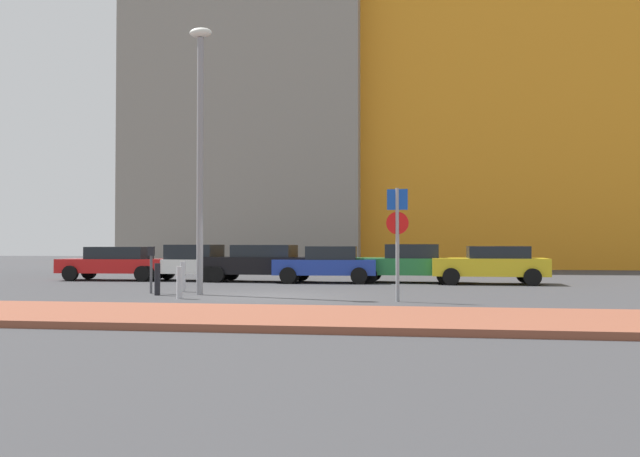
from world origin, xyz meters
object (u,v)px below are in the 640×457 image
object	(u,v)px
parked_car_white	(190,262)
parking_meter	(151,263)
parked_car_black	(261,262)
parked_car_red	(116,262)
parked_car_green	(409,263)
traffic_bollard_near	(180,283)
parking_sign_post	(397,230)
parked_car_yellow	(491,264)
traffic_bollard_mid	(157,279)
street_lamp	(200,140)
parked_car_blue	(327,264)
traffic_bollard_far	(183,277)

from	to	relation	value
parked_car_white	parking_meter	distance (m)	7.10
parked_car_black	parking_meter	size ratio (longest dim) A/B	3.16
parked_car_red	parked_car_white	world-z (taller)	parked_car_white
parked_car_green	traffic_bollard_near	distance (m)	10.75
parking_sign_post	traffic_bollard_near	world-z (taller)	parking_sign_post
parked_car_red	parked_car_yellow	bearing A→B (deg)	-1.45
traffic_bollard_mid	parked_car_green	bearing A→B (deg)	46.32
parked_car_red	street_lamp	bearing A→B (deg)	-49.48
parked_car_red	parked_car_white	bearing A→B (deg)	1.60
parked_car_red	traffic_bollard_mid	bearing A→B (deg)	-56.78
parked_car_black	street_lamp	size ratio (longest dim) A/B	0.57
parked_car_blue	traffic_bollard_mid	distance (m)	8.21
parked_car_red	traffic_bollard_mid	size ratio (longest dim) A/B	4.81
parked_car_blue	traffic_bollard_far	size ratio (longest dim) A/B	4.25
parking_meter	traffic_bollard_near	world-z (taller)	parking_meter
traffic_bollard_near	traffic_bollard_far	world-z (taller)	traffic_bollard_far
parked_car_yellow	parking_sign_post	bearing A→B (deg)	-111.54
parked_car_white	traffic_bollard_far	world-z (taller)	parked_car_white
parked_car_white	parked_car_green	world-z (taller)	parked_car_green
parking_meter	traffic_bollard_near	xyz separation A→B (m)	(1.58, -1.75, -0.49)
parked_car_green	parking_meter	bearing A→B (deg)	-137.98
street_lamp	traffic_bollard_far	distance (m)	4.45
traffic_bollard_far	parked_car_red	bearing A→B (deg)	130.60
parked_car_white	parking_meter	xyz separation A→B (m)	(1.26, -6.98, 0.16)
parked_car_blue	traffic_bollard_near	world-z (taller)	parked_car_blue
parked_car_white	traffic_bollard_mid	bearing A→B (deg)	-77.22
parked_car_yellow	street_lamp	size ratio (longest dim) A/B	0.53
parked_car_green	street_lamp	world-z (taller)	street_lamp
parked_car_black	parked_car_yellow	bearing A→B (deg)	-1.32
street_lamp	parking_meter	bearing A→B (deg)	170.77
parked_car_red	parked_car_blue	xyz separation A→B (m)	(9.04, -0.43, -0.00)
parking_meter	traffic_bollard_mid	world-z (taller)	parking_meter
parking_meter	traffic_bollard_mid	bearing A→B (deg)	-54.09
parked_car_blue	parked_car_black	bearing A→B (deg)	174.79
parking_meter	traffic_bollard_mid	size ratio (longest dim) A/B	1.52
traffic_bollard_mid	parked_car_white	bearing A→B (deg)	102.78
parked_car_white	traffic_bollard_near	distance (m)	9.19
parked_car_blue	street_lamp	world-z (taller)	street_lamp
traffic_bollard_far	street_lamp	bearing A→B (deg)	-49.95
parked_car_black	parked_car_red	bearing A→B (deg)	178.36
street_lamp	traffic_bollard_mid	size ratio (longest dim) A/B	8.48
parked_car_green	traffic_bollard_mid	distance (m)	10.60
parked_car_red	parking_sign_post	xyz separation A→B (m)	(12.09, -8.68, 1.15)
traffic_bollard_near	parking_sign_post	bearing A→B (deg)	-0.36
parking_sign_post	parked_car_white	bearing A→B (deg)	135.37
parked_car_green	traffic_bollard_mid	world-z (taller)	parked_car_green
parked_car_white	parking_sign_post	size ratio (longest dim) A/B	1.33
parked_car_red	parked_car_blue	distance (m)	9.05
parked_car_black	parking_sign_post	bearing A→B (deg)	-55.82
parked_car_green	parked_car_white	bearing A→B (deg)	-179.78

